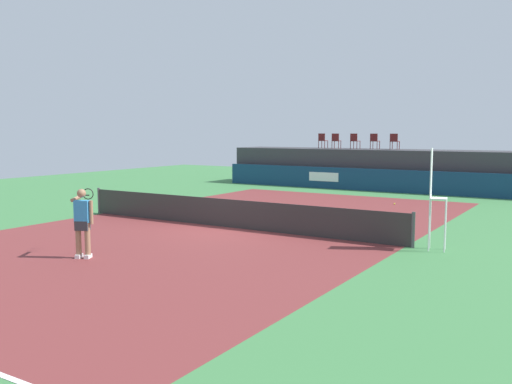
# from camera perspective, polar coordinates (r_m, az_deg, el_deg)

# --- Properties ---
(ground_plane) EXTENTS (48.00, 48.00, 0.00)m
(ground_plane) POSITION_cam_1_polar(r_m,az_deg,el_deg) (21.19, 1.80, -2.46)
(ground_plane) COLOR #3D7A42
(court_inner) EXTENTS (12.00, 22.00, 0.00)m
(court_inner) POSITION_cam_1_polar(r_m,az_deg,el_deg) (18.69, -2.83, -3.64)
(court_inner) COLOR maroon
(court_inner) RESTS_ON ground
(sponsor_wall) EXTENTS (18.00, 0.22, 1.20)m
(sponsor_wall) POSITION_cam_1_polar(r_m,az_deg,el_deg) (30.60, 11.70, 1.22)
(sponsor_wall) COLOR navy
(sponsor_wall) RESTS_ON ground
(spectator_platform) EXTENTS (18.00, 2.80, 2.20)m
(spectator_platform) POSITION_cam_1_polar(r_m,az_deg,el_deg) (32.25, 12.84, 2.33)
(spectator_platform) COLOR #38383D
(spectator_platform) RESTS_ON ground
(spectator_chair_far_left) EXTENTS (0.46, 0.46, 0.89)m
(spectator_chair_far_left) POSITION_cam_1_polar(r_m,az_deg,el_deg) (33.75, 6.86, 5.32)
(spectator_chair_far_left) COLOR #561919
(spectator_chair_far_left) RESTS_ON spectator_platform
(spectator_chair_left) EXTENTS (0.47, 0.47, 0.89)m
(spectator_chair_left) POSITION_cam_1_polar(r_m,az_deg,el_deg) (32.95, 8.22, 5.28)
(spectator_chair_left) COLOR #561919
(spectator_chair_left) RESTS_ON spectator_platform
(spectator_chair_center) EXTENTS (0.47, 0.47, 0.89)m
(spectator_chair_center) POSITION_cam_1_polar(r_m,az_deg,el_deg) (32.56, 10.10, 5.24)
(spectator_chair_center) COLOR #561919
(spectator_chair_center) RESTS_ON spectator_platform
(spectator_chair_right) EXTENTS (0.45, 0.45, 0.89)m
(spectator_chair_right) POSITION_cam_1_polar(r_m,az_deg,el_deg) (32.50, 12.08, 5.19)
(spectator_chair_right) COLOR #561919
(spectator_chair_right) RESTS_ON spectator_platform
(spectator_chair_far_right) EXTENTS (0.45, 0.45, 0.89)m
(spectator_chair_far_right) POSITION_cam_1_polar(r_m,az_deg,el_deg) (31.93, 14.03, 5.13)
(spectator_chair_far_right) COLOR #561919
(spectator_chair_far_right) RESTS_ON spectator_platform
(umpire_chair) EXTENTS (0.51, 0.51, 2.76)m
(umpire_chair) POSITION_cam_1_polar(r_m,az_deg,el_deg) (15.65, 17.84, 0.01)
(umpire_chair) COLOR white
(umpire_chair) RESTS_ON ground
(tennis_net) EXTENTS (12.40, 0.02, 0.95)m
(tennis_net) POSITION_cam_1_polar(r_m,az_deg,el_deg) (18.61, -2.84, -2.20)
(tennis_net) COLOR #2D2D2D
(tennis_net) RESTS_ON ground
(net_post_near) EXTENTS (0.10, 0.10, 1.00)m
(net_post_near) POSITION_cam_1_polar(r_m,az_deg,el_deg) (22.69, -15.82, -0.85)
(net_post_near) COLOR #4C4C51
(net_post_near) RESTS_ON ground
(net_post_far) EXTENTS (0.10, 0.10, 1.00)m
(net_post_far) POSITION_cam_1_polar(r_m,az_deg,el_deg) (15.95, 15.83, -3.76)
(net_post_far) COLOR #4C4C51
(net_post_far) RESTS_ON ground
(tennis_player) EXTENTS (1.05, 1.05, 1.77)m
(tennis_player) POSITION_cam_1_polar(r_m,az_deg,el_deg) (14.71, -17.37, -2.82)
(tennis_player) COLOR white
(tennis_player) RESTS_ON court_inner
(tennis_ball) EXTENTS (0.07, 0.07, 0.07)m
(tennis_ball) POSITION_cam_1_polar(r_m,az_deg,el_deg) (25.12, 14.02, -1.19)
(tennis_ball) COLOR #D8EA33
(tennis_ball) RESTS_ON court_inner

